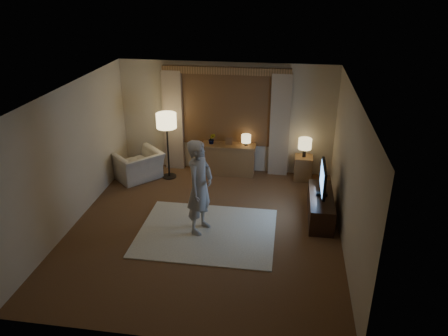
% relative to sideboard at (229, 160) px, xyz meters
% --- Properties ---
extents(room, '(5.04, 5.54, 2.64)m').
position_rel_sideboard_xyz_m(room, '(-0.10, -2.00, 0.98)').
color(room, brown).
rests_on(room, ground).
extents(rug, '(2.50, 2.00, 0.02)m').
position_rel_sideboard_xyz_m(rug, '(-0.04, -2.64, -0.34)').
color(rug, '#F3ECCD').
rests_on(rug, floor).
extents(sideboard, '(1.20, 0.40, 0.70)m').
position_rel_sideboard_xyz_m(sideboard, '(0.00, 0.00, 0.00)').
color(sideboard, brown).
rests_on(sideboard, floor).
extents(picture_frame, '(0.16, 0.02, 0.20)m').
position_rel_sideboard_xyz_m(picture_frame, '(0.00, 0.00, 0.45)').
color(picture_frame, brown).
rests_on(picture_frame, sideboard).
extents(plant, '(0.17, 0.13, 0.30)m').
position_rel_sideboard_xyz_m(plant, '(-0.40, 0.00, 0.50)').
color(plant, '#999999').
rests_on(plant, sideboard).
extents(table_lamp_sideboard, '(0.22, 0.22, 0.30)m').
position_rel_sideboard_xyz_m(table_lamp_sideboard, '(0.40, 0.00, 0.55)').
color(table_lamp_sideboard, black).
rests_on(table_lamp_sideboard, sideboard).
extents(floor_lamp, '(0.45, 0.45, 1.55)m').
position_rel_sideboard_xyz_m(floor_lamp, '(-1.35, -0.41, 0.95)').
color(floor_lamp, black).
rests_on(floor_lamp, floor).
extents(armchair, '(1.32, 1.33, 0.65)m').
position_rel_sideboard_xyz_m(armchair, '(-2.04, -0.58, -0.03)').
color(armchair, beige).
rests_on(armchair, floor).
extents(side_table, '(0.40, 0.40, 0.56)m').
position_rel_sideboard_xyz_m(side_table, '(1.74, -0.05, -0.07)').
color(side_table, brown).
rests_on(side_table, floor).
extents(table_lamp_side, '(0.30, 0.30, 0.44)m').
position_rel_sideboard_xyz_m(table_lamp_side, '(1.74, -0.05, 0.52)').
color(table_lamp_side, black).
rests_on(table_lamp_side, side_table).
extents(tv_stand, '(0.45, 1.40, 0.50)m').
position_rel_sideboard_xyz_m(tv_stand, '(2.05, -1.80, -0.10)').
color(tv_stand, black).
rests_on(tv_stand, floor).
extents(tv, '(0.21, 0.87, 0.63)m').
position_rel_sideboard_xyz_m(tv, '(2.05, -1.80, 0.50)').
color(tv, black).
rests_on(tv, tv_stand).
extents(person, '(0.60, 0.75, 1.77)m').
position_rel_sideboard_xyz_m(person, '(-0.16, -2.59, 0.56)').
color(person, '#A8A29B').
rests_on(person, rug).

